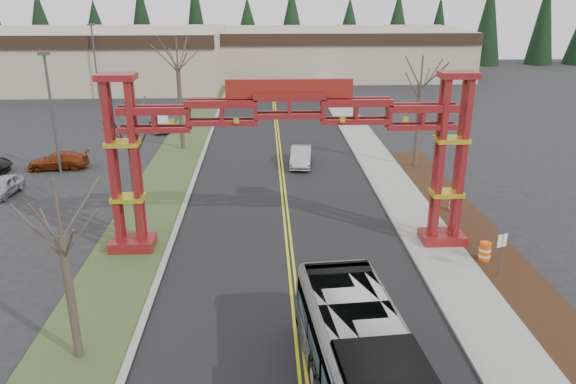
{
  "coord_description": "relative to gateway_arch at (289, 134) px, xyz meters",
  "views": [
    {
      "loc": [
        -1.2,
        -8.39,
        12.5
      ],
      "look_at": [
        -0.15,
        15.85,
        3.76
      ],
      "focal_mm": 35.0,
      "sensor_mm": 36.0,
      "label": 1
    }
  ],
  "objects": [
    {
      "name": "road",
      "position": [
        -0.0,
        7.0,
        -5.97
      ],
      "size": [
        12.0,
        110.0,
        0.02
      ],
      "primitive_type": "cube",
      "color": "black",
      "rests_on": "ground"
    },
    {
      "name": "lane_line_left",
      "position": [
        -0.12,
        7.0,
        -5.96
      ],
      "size": [
        0.12,
        100.0,
        0.01
      ],
      "primitive_type": "cube",
      "color": "yellow",
      "rests_on": "road"
    },
    {
      "name": "lane_line_right",
      "position": [
        0.12,
        7.0,
        -5.96
      ],
      "size": [
        0.12,
        100.0,
        0.01
      ],
      "primitive_type": "cube",
      "color": "yellow",
      "rests_on": "road"
    },
    {
      "name": "curb_right",
      "position": [
        6.15,
        7.0,
        -5.91
      ],
      "size": [
        0.3,
        110.0,
        0.15
      ],
      "primitive_type": "cube",
      "color": "gray",
      "rests_on": "ground"
    },
    {
      "name": "sidewalk_right",
      "position": [
        7.6,
        7.0,
        -5.91
      ],
      "size": [
        2.6,
        110.0,
        0.14
      ],
      "primitive_type": "cube",
      "color": "gray",
      "rests_on": "ground"
    },
    {
      "name": "landscape_strip",
      "position": [
        10.2,
        -8.0,
        -5.92
      ],
      "size": [
        2.6,
        50.0,
        0.12
      ],
      "primitive_type": "cube",
      "color": "black",
      "rests_on": "ground"
    },
    {
      "name": "grass_median",
      "position": [
        -8.0,
        7.0,
        -5.94
      ],
      "size": [
        4.0,
        110.0,
        0.08
      ],
      "primitive_type": "cube",
      "color": "#394D26",
      "rests_on": "ground"
    },
    {
      "name": "curb_left",
      "position": [
        -6.15,
        7.0,
        -5.91
      ],
      "size": [
        0.3,
        110.0,
        0.15
      ],
      "primitive_type": "cube",
      "color": "gray",
      "rests_on": "ground"
    },
    {
      "name": "gateway_arch",
      "position": [
        0.0,
        0.0,
        0.0
      ],
      "size": [
        18.2,
        1.6,
        8.9
      ],
      "color": "maroon",
      "rests_on": "ground"
    },
    {
      "name": "retail_building_west",
      "position": [
        -30.0,
        53.96,
        -2.22
      ],
      "size": [
        46.0,
        22.3,
        7.5
      ],
      "color": "tan",
      "rests_on": "ground"
    },
    {
      "name": "retail_building_east",
      "position": [
        10.0,
        61.95,
        -2.47
      ],
      "size": [
        38.0,
        20.3,
        7.0
      ],
      "color": "tan",
      "rests_on": "ground"
    },
    {
      "name": "conifer_treeline",
      "position": [
        0.25,
        74.0,
        0.5
      ],
      "size": [
        116.1,
        5.6,
        13.0
      ],
      "color": "black",
      "rests_on": "ground"
    },
    {
      "name": "silver_sedan",
      "position": [
        1.53,
        14.21,
        -5.28
      ],
      "size": [
        1.9,
        4.41,
        1.41
      ],
      "primitive_type": "imported",
      "rotation": [
        0.0,
        0.0,
        -0.1
      ],
      "color": "#A5A8AD",
      "rests_on": "ground"
    },
    {
      "name": "parked_car_near_a",
      "position": [
        -18.1,
        8.5,
        -5.37
      ],
      "size": [
        1.74,
        3.72,
        1.23
      ],
      "primitive_type": "imported",
      "rotation": [
        0.0,
        0.0,
        -0.08
      ],
      "color": "#B1B2B9",
      "rests_on": "ground"
    },
    {
      "name": "parked_car_mid_a",
      "position": [
        -16.47,
        14.14,
        -5.36
      ],
      "size": [
        4.46,
        2.16,
        1.25
      ],
      "primitive_type": "imported",
      "rotation": [
        0.0,
        0.0,
        4.81
      ],
      "color": "maroon",
      "rests_on": "ground"
    },
    {
      "name": "parked_car_far_a",
      "position": [
        -11.0,
        25.95,
        -5.27
      ],
      "size": [
        2.58,
        4.54,
        1.42
      ],
      "primitive_type": "imported",
      "rotation": [
        0.0,
        0.0,
        0.27
      ],
      "color": "silver",
      "rests_on": "ground"
    },
    {
      "name": "bare_tree_median_near",
      "position": [
        -8.0,
        -9.03,
        -1.2
      ],
      "size": [
        3.04,
        3.04,
        6.82
      ],
      "color": "#382D26",
      "rests_on": "ground"
    },
    {
      "name": "bare_tree_median_mid",
      "position": [
        -8.0,
        1.52,
        -0.91
      ],
      "size": [
        3.2,
        3.2,
        7.22
      ],
      "color": "#382D26",
      "rests_on": "ground"
    },
    {
      "name": "bare_tree_median_far",
      "position": [
        -8.0,
        19.24,
        0.65
      ],
      "size": [
        3.52,
        3.52,
        9.0
      ],
      "color": "#382D26",
      "rests_on": "ground"
    },
    {
      "name": "bare_tree_right_far",
      "position": [
        10.0,
        13.34,
        -0.03
      ],
      "size": [
        3.36,
        3.36,
        8.21
      ],
      "color": "#382D26",
      "rests_on": "ground"
    },
    {
      "name": "light_pole_near",
      "position": [
        -16.05,
        13.15,
        -1.01
      ],
      "size": [
        0.75,
        0.37,
        8.6
      ],
      "color": "#3F3F44",
      "rests_on": "ground"
    },
    {
      "name": "light_pole_far",
      "position": [
        -21.09,
        42.19,
        -0.84
      ],
      "size": [
        0.77,
        0.39,
        8.89
      ],
      "color": "#3F3F44",
      "rests_on": "ground"
    },
    {
      "name": "street_sign",
      "position": [
        9.42,
        -3.87,
        -4.39
      ],
      "size": [
        0.48,
        0.21,
        2.21
      ],
      "color": "#3F3F44",
      "rests_on": "ground"
    },
    {
      "name": "barrel_south",
      "position": [
        9.4,
        -2.23,
        -5.46
      ],
      "size": [
        0.57,
        0.57,
        1.05
      ],
      "color": "#F0520D",
      "rests_on": "ground"
    },
    {
      "name": "barrel_mid",
      "position": [
        9.15,
        1.58,
        -5.52
      ],
      "size": [
        0.5,
        0.5,
        0.93
      ],
      "color": "#F0520D",
      "rests_on": "ground"
    },
    {
      "name": "barrel_north",
      "position": [
        9.97,
        4.23,
        -5.51
      ],
      "size": [
        0.51,
        0.51,
        0.95
      ],
      "color": "#F0520D",
      "rests_on": "ground"
    }
  ]
}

